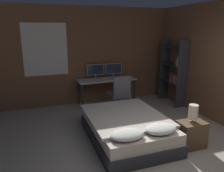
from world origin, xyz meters
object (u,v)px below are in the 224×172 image
object	(u,v)px
bed	(127,128)
monitor_right	(114,69)
nightstand	(191,134)
computer_mouse	(118,79)
office_chair	(120,97)
desk	(107,82)
bookshelf	(175,71)
monitor_left	(96,70)
keyboard	(109,80)
bedside_lamp	(193,112)

from	to	relation	value
bed	monitor_right	world-z (taller)	monitor_right
nightstand	computer_mouse	world-z (taller)	computer_mouse
bed	computer_mouse	xyz separation A→B (m)	(0.57, 1.95, 0.50)
bed	computer_mouse	bearing A→B (deg)	73.71
computer_mouse	office_chair	size ratio (longest dim) A/B	0.07
desk	office_chair	size ratio (longest dim) A/B	1.67
bookshelf	bed	bearing A→B (deg)	-144.44
monitor_left	computer_mouse	bearing A→B (deg)	-33.51
monitor_right	office_chair	xyz separation A→B (m)	(-0.16, -0.90, -0.56)
nightstand	office_chair	world-z (taller)	office_chair
nightstand	desk	xyz separation A→B (m)	(-0.70, 2.77, 0.40)
keyboard	bookshelf	size ratio (longest dim) A/B	0.20
bed	computer_mouse	world-z (taller)	computer_mouse
bedside_lamp	office_chair	xyz separation A→B (m)	(-0.59, 2.05, -0.27)
bedside_lamp	office_chair	bearing A→B (deg)	105.98
monitor_left	keyboard	world-z (taller)	monitor_left
computer_mouse	bookshelf	bearing A→B (deg)	-16.82
bed	keyboard	xyz separation A→B (m)	(0.30, 1.95, 0.49)
monitor_left	office_chair	world-z (taller)	monitor_left
monitor_right	keyboard	size ratio (longest dim) A/B	1.36
bed	bedside_lamp	world-z (taller)	bedside_lamp
bed	desk	xyz separation A→B (m)	(0.30, 2.13, 0.40)
office_chair	computer_mouse	bearing A→B (deg)	72.68
monitor_right	office_chair	size ratio (longest dim) A/B	0.52
nightstand	office_chair	bearing A→B (deg)	105.98
monitor_right	bookshelf	bearing A→B (deg)	-28.37
monitor_left	bed	bearing A→B (deg)	-90.57
nightstand	monitor_left	bearing A→B (deg)	108.17
monitor_right	desk	bearing A→B (deg)	-146.12
bed	office_chair	bearing A→B (deg)	74.11
monitor_left	keyboard	distance (m)	0.51
nightstand	bookshelf	size ratio (longest dim) A/B	0.27
desk	monitor_right	bearing A→B (deg)	33.88
office_chair	bookshelf	size ratio (longest dim) A/B	0.54
nightstand	bedside_lamp	size ratio (longest dim) A/B	1.50
monitor_left	office_chair	bearing A→B (deg)	-67.02
bed	bookshelf	xyz separation A→B (m)	(2.09, 1.49, 0.73)
monitor_left	bedside_lamp	bearing A→B (deg)	-71.83
nightstand	desk	distance (m)	2.88
computer_mouse	office_chair	distance (m)	0.66
nightstand	keyboard	distance (m)	2.72
bookshelf	nightstand	bearing A→B (deg)	-117.25
monitor_left	computer_mouse	world-z (taller)	monitor_left
nightstand	desk	world-z (taller)	desk
bed	keyboard	world-z (taller)	keyboard
keyboard	computer_mouse	size ratio (longest dim) A/B	5.28
bedside_lamp	office_chair	distance (m)	2.15
bedside_lamp	keyboard	bearing A→B (deg)	105.05
desk	keyboard	xyz separation A→B (m)	(0.00, -0.18, 0.10)
monitor_right	office_chair	distance (m)	1.07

